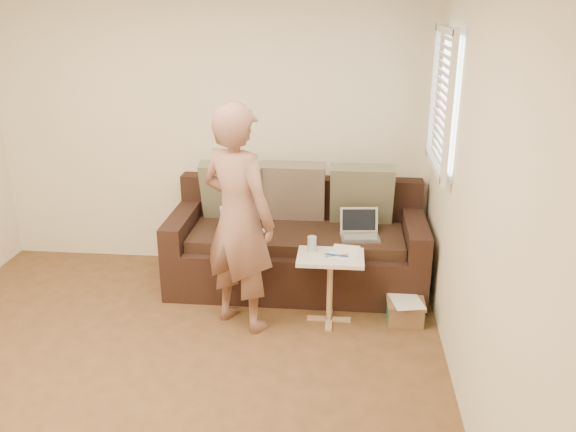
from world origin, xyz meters
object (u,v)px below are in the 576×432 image
object	(u,v)px
person	(238,219)
striped_box	(405,310)
sofa	(297,240)
drinking_glass	(312,244)
side_table	(330,288)
laptop_white	(244,232)
laptop_silver	(360,238)

from	to	relation	value
person	striped_box	world-z (taller)	person
striped_box	person	bearing A→B (deg)	-173.35
sofa	drinking_glass	size ratio (longest dim) A/B	18.33
drinking_glass	side_table	bearing A→B (deg)	-26.79
sofa	striped_box	size ratio (longest dim) A/B	7.47
laptop_white	person	size ratio (longest dim) A/B	0.18
laptop_white	drinking_glass	xyz separation A→B (m)	(0.61, -0.45, 0.10)
side_table	drinking_glass	world-z (taller)	drinking_glass
drinking_glass	striped_box	distance (m)	0.91
laptop_silver	person	distance (m)	1.14
laptop_white	side_table	size ratio (longest dim) A/B	0.56
side_table	drinking_glass	distance (m)	0.38
sofa	laptop_white	world-z (taller)	sofa
laptop_white	person	distance (m)	0.72
sofa	drinking_glass	xyz separation A→B (m)	(0.16, -0.55, 0.20)
laptop_silver	laptop_white	xyz separation A→B (m)	(-0.99, 0.06, 0.00)
laptop_silver	side_table	size ratio (longest dim) A/B	0.57
person	drinking_glass	size ratio (longest dim) A/B	14.57
drinking_glass	striped_box	world-z (taller)	drinking_glass
side_table	striped_box	size ratio (longest dim) A/B	1.90
person	drinking_glass	bearing A→B (deg)	-131.26
sofa	drinking_glass	bearing A→B (deg)	-73.77
laptop_silver	person	xyz separation A→B (m)	(-0.92, -0.57, 0.35)
laptop_silver	side_table	distance (m)	0.58
side_table	sofa	bearing A→B (deg)	116.26
sofa	striped_box	world-z (taller)	sofa
side_table	striped_box	xyz separation A→B (m)	(0.60, 0.05, -0.19)
sofa	striped_box	xyz separation A→B (m)	(0.91, -0.58, -0.33)
laptop_white	striped_box	world-z (taller)	laptop_white
laptop_silver	person	world-z (taller)	person
laptop_silver	person	bearing A→B (deg)	-154.33
sofa	laptop_silver	size ratio (longest dim) A/B	6.86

